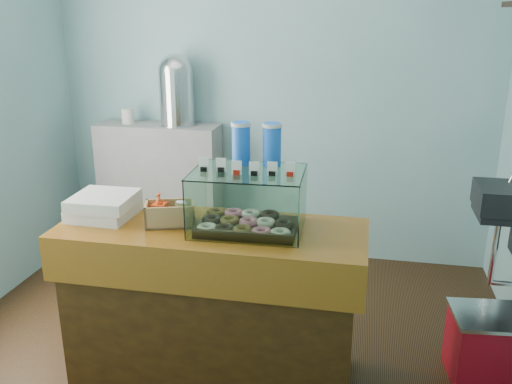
% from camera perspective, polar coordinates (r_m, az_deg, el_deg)
% --- Properties ---
extents(ground, '(3.50, 3.50, 0.00)m').
position_cam_1_polar(ground, '(3.45, -3.15, -16.16)').
color(ground, black).
rests_on(ground, ground).
extents(room_shell, '(3.54, 3.04, 2.82)m').
position_cam_1_polar(room_shell, '(2.86, -3.20, 13.34)').
color(room_shell, '#71A1A6').
rests_on(room_shell, ground).
extents(counter, '(1.60, 0.60, 0.90)m').
position_cam_1_polar(counter, '(3.00, -4.56, -11.60)').
color(counter, '#40270C').
rests_on(counter, ground).
extents(back_shelf, '(1.00, 0.32, 1.10)m').
position_cam_1_polar(back_shelf, '(4.61, -9.97, 0.29)').
color(back_shelf, gray).
rests_on(back_shelf, ground).
extents(display_case, '(0.58, 0.43, 0.53)m').
position_cam_1_polar(display_case, '(2.75, -0.70, -0.39)').
color(display_case, '#311E0E').
rests_on(display_case, counter).
extents(condiment_crate, '(0.28, 0.22, 0.17)m').
position_cam_1_polar(condiment_crate, '(2.85, -9.21, -2.24)').
color(condiment_crate, tan).
rests_on(condiment_crate, counter).
extents(pastry_boxes, '(0.33, 0.33, 0.13)m').
position_cam_1_polar(pastry_boxes, '(3.04, -15.73, -1.40)').
color(pastry_boxes, silver).
rests_on(pastry_boxes, counter).
extents(coffee_urn, '(0.30, 0.30, 0.56)m').
position_cam_1_polar(coffee_urn, '(4.38, -8.39, 10.74)').
color(coffee_urn, silver).
rests_on(coffee_urn, back_shelf).
extents(red_cooler, '(0.49, 0.39, 0.40)m').
position_cam_1_polar(red_cooler, '(3.37, 23.56, -14.66)').
color(red_cooler, '#B40E1D').
rests_on(red_cooler, ground).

